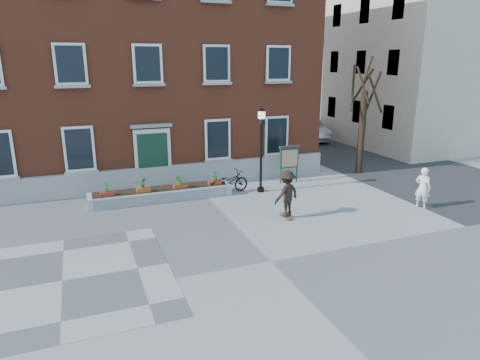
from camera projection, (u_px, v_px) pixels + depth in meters
name	position (u px, v px, depth m)	size (l,w,h in m)	color
ground	(271.00, 261.00, 13.16)	(100.00, 100.00, 0.00)	gray
checker_patch	(62.00, 281.00, 12.00)	(6.00, 6.00, 0.01)	#525355
bicycle	(228.00, 182.00, 19.68)	(0.71, 2.04, 1.07)	black
parked_car	(309.00, 130.00, 32.74)	(1.67, 4.80, 1.58)	#B0B1B4
bystander	(423.00, 188.00, 17.68)	(0.64, 0.42, 1.74)	white
brick_building	(132.00, 53.00, 23.31)	(18.40, 10.85, 12.60)	brown
planter_assembly	(162.00, 193.00, 18.85)	(6.20, 1.12, 1.15)	beige
bare_tree	(362.00, 122.00, 22.69)	(1.83, 1.83, 6.16)	black
side_street	(370.00, 46.00, 35.21)	(15.20, 36.00, 14.50)	#323234
lamp_post	(261.00, 138.00, 19.40)	(0.40, 0.40, 3.93)	black
notice_board	(289.00, 158.00, 21.27)	(1.10, 0.16, 1.87)	#1A3522
skateboarder	(287.00, 194.00, 16.54)	(1.34, 1.04, 1.91)	brown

